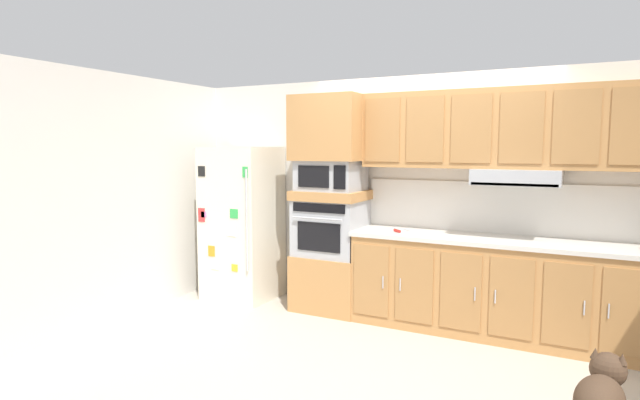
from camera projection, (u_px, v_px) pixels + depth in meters
ground_plane at (391, 348)px, 4.52m from camera, size 9.60×9.60×0.00m
back_kitchen_wall at (429, 196)px, 5.37m from camera, size 6.20×0.12×2.50m
side_panel_left at (152, 194)px, 5.67m from camera, size 0.12×7.10×2.50m
refrigerator at (242, 223)px, 5.98m from camera, size 0.76×0.73×1.76m
oven_base_cabinet at (331, 282)px, 5.59m from camera, size 0.74×0.62×0.60m
built_in_oven at (331, 227)px, 5.52m from camera, size 0.70×0.62×0.60m
appliance_mid_shelf at (331, 195)px, 5.49m from camera, size 0.74×0.62×0.10m
microwave at (331, 175)px, 5.47m from camera, size 0.64×0.54×0.32m
appliance_upper_cabinet at (331, 128)px, 5.42m from camera, size 0.74×0.62×0.68m
lower_cabinet_run at (515, 291)px, 4.71m from camera, size 3.04×0.63×0.88m
countertop_slab at (517, 242)px, 4.66m from camera, size 3.08×0.64×0.04m
backsplash_panel at (522, 209)px, 4.89m from camera, size 3.08×0.02×0.50m
upper_cabinet_with_hood at (523, 132)px, 4.67m from camera, size 3.04×0.48×0.88m
screwdriver at (398, 231)px, 5.09m from camera, size 0.17×0.17×0.03m
dog at (601, 397)px, 2.83m from camera, size 0.32×0.79×0.58m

